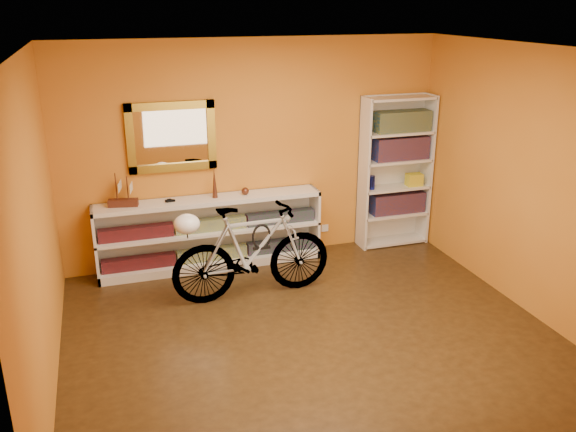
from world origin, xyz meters
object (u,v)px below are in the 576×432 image
object	(u,v)px
console_unit	(211,233)
helmet	(187,224)
bookcase	(395,172)
bicycle	(252,251)

from	to	relation	value
console_unit	helmet	size ratio (longest dim) A/B	9.94
bookcase	bicycle	xyz separation A→B (m)	(-2.09, -0.90, -0.44)
bicycle	helmet	size ratio (longest dim) A/B	6.64
bookcase	bicycle	size ratio (longest dim) A/B	1.09
console_unit	bookcase	world-z (taller)	bookcase
console_unit	helmet	bearing A→B (deg)	-113.39
bookcase	console_unit	bearing A→B (deg)	-179.39
console_unit	bicycle	xyz separation A→B (m)	(0.28, -0.88, 0.09)
bicycle	helmet	xyz separation A→B (m)	(-0.66, -0.02, 0.39)
console_unit	bicycle	bearing A→B (deg)	-72.57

